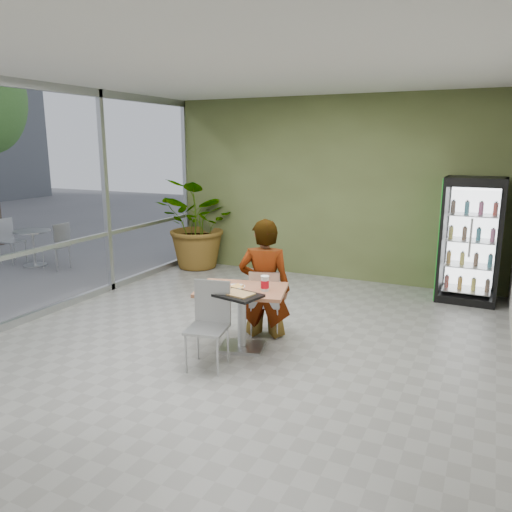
{
  "coord_description": "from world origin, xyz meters",
  "views": [
    {
      "loc": [
        2.61,
        -5.06,
        2.39
      ],
      "look_at": [
        -0.01,
        0.49,
        1.0
      ],
      "focal_mm": 35.0,
      "sensor_mm": 36.0,
      "label": 1
    }
  ],
  "objects_px": {
    "chair_far": "(265,298)",
    "potted_plant": "(200,224)",
    "cafeteria_tray": "(238,295)",
    "soda_cup": "(265,284)",
    "beverage_fridge": "(471,240)",
    "dining_table": "(242,306)",
    "seated_woman": "(264,290)",
    "chair_near": "(210,317)"
  },
  "relations": [
    {
      "from": "dining_table",
      "to": "chair_near",
      "type": "xyz_separation_m",
      "value": [
        -0.13,
        -0.52,
        0.01
      ]
    },
    {
      "from": "dining_table",
      "to": "chair_far",
      "type": "height_order",
      "value": "chair_far"
    },
    {
      "from": "seated_woman",
      "to": "soda_cup",
      "type": "xyz_separation_m",
      "value": [
        0.23,
        -0.5,
        0.23
      ]
    },
    {
      "from": "dining_table",
      "to": "seated_woman",
      "type": "xyz_separation_m",
      "value": [
        0.06,
        0.52,
        0.06
      ]
    },
    {
      "from": "chair_far",
      "to": "potted_plant",
      "type": "bearing_deg",
      "value": -62.59
    },
    {
      "from": "dining_table",
      "to": "potted_plant",
      "type": "bearing_deg",
      "value": 128.22
    },
    {
      "from": "soda_cup",
      "to": "dining_table",
      "type": "bearing_deg",
      "value": -175.22
    },
    {
      "from": "beverage_fridge",
      "to": "potted_plant",
      "type": "height_order",
      "value": "beverage_fridge"
    },
    {
      "from": "soda_cup",
      "to": "beverage_fridge",
      "type": "bearing_deg",
      "value": 57.37
    },
    {
      "from": "chair_far",
      "to": "soda_cup",
      "type": "height_order",
      "value": "soda_cup"
    },
    {
      "from": "chair_near",
      "to": "dining_table",
      "type": "bearing_deg",
      "value": 65.39
    },
    {
      "from": "beverage_fridge",
      "to": "soda_cup",
      "type": "bearing_deg",
      "value": -121.28
    },
    {
      "from": "potted_plant",
      "to": "beverage_fridge",
      "type": "bearing_deg",
      "value": -0.31
    },
    {
      "from": "seated_woman",
      "to": "beverage_fridge",
      "type": "distance_m",
      "value": 3.49
    },
    {
      "from": "dining_table",
      "to": "cafeteria_tray",
      "type": "distance_m",
      "value": 0.4
    },
    {
      "from": "dining_table",
      "to": "seated_woman",
      "type": "bearing_deg",
      "value": 83.92
    },
    {
      "from": "chair_near",
      "to": "beverage_fridge",
      "type": "bearing_deg",
      "value": 45.93
    },
    {
      "from": "soda_cup",
      "to": "beverage_fridge",
      "type": "xyz_separation_m",
      "value": [
        2.01,
        3.14,
        0.12
      ]
    },
    {
      "from": "chair_far",
      "to": "potted_plant",
      "type": "xyz_separation_m",
      "value": [
        -2.6,
        2.71,
        0.37
      ]
    },
    {
      "from": "chair_far",
      "to": "beverage_fridge",
      "type": "distance_m",
      "value": 3.51
    },
    {
      "from": "soda_cup",
      "to": "potted_plant",
      "type": "distance_m",
      "value": 4.23
    },
    {
      "from": "cafeteria_tray",
      "to": "beverage_fridge",
      "type": "height_order",
      "value": "beverage_fridge"
    },
    {
      "from": "chair_near",
      "to": "seated_woman",
      "type": "relative_size",
      "value": 0.52
    },
    {
      "from": "dining_table",
      "to": "cafeteria_tray",
      "type": "height_order",
      "value": "cafeteria_tray"
    },
    {
      "from": "beverage_fridge",
      "to": "dining_table",
      "type": "bearing_deg",
      "value": -124.59
    },
    {
      "from": "dining_table",
      "to": "seated_woman",
      "type": "distance_m",
      "value": 0.53
    },
    {
      "from": "dining_table",
      "to": "beverage_fridge",
      "type": "distance_m",
      "value": 3.94
    },
    {
      "from": "chair_near",
      "to": "potted_plant",
      "type": "relative_size",
      "value": 0.53
    },
    {
      "from": "dining_table",
      "to": "soda_cup",
      "type": "distance_m",
      "value": 0.41
    },
    {
      "from": "soda_cup",
      "to": "chair_far",
      "type": "bearing_deg",
      "value": 113.82
    },
    {
      "from": "beverage_fridge",
      "to": "cafeteria_tray",
      "type": "bearing_deg",
      "value": -120.8
    },
    {
      "from": "potted_plant",
      "to": "chair_near",
      "type": "bearing_deg",
      "value": -57.25
    },
    {
      "from": "chair_far",
      "to": "soda_cup",
      "type": "bearing_deg",
      "value": 97.47
    },
    {
      "from": "cafeteria_tray",
      "to": "soda_cup",
      "type": "bearing_deg",
      "value": 62.59
    },
    {
      "from": "seated_woman",
      "to": "chair_near",
      "type": "bearing_deg",
      "value": 63.63
    },
    {
      "from": "dining_table",
      "to": "potted_plant",
      "type": "relative_size",
      "value": 0.66
    },
    {
      "from": "seated_woman",
      "to": "chair_far",
      "type": "bearing_deg",
      "value": 108.42
    },
    {
      "from": "cafeteria_tray",
      "to": "beverage_fridge",
      "type": "xyz_separation_m",
      "value": [
        2.19,
        3.48,
        0.19
      ]
    },
    {
      "from": "chair_near",
      "to": "seated_woman",
      "type": "distance_m",
      "value": 1.05
    },
    {
      "from": "chair_far",
      "to": "dining_table",
      "type": "bearing_deg",
      "value": 64.15
    },
    {
      "from": "potted_plant",
      "to": "cafeteria_tray",
      "type": "bearing_deg",
      "value": -53.18
    },
    {
      "from": "cafeteria_tray",
      "to": "beverage_fridge",
      "type": "relative_size",
      "value": 0.26
    }
  ]
}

